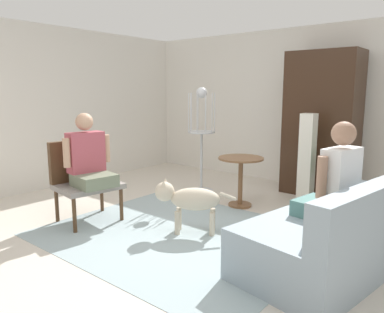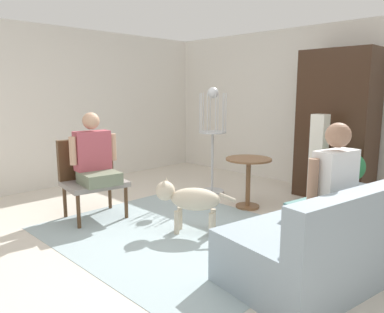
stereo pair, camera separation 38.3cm
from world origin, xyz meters
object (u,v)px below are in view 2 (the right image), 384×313
(armchair, at_px, (90,172))
(potted_plant, at_px, (346,174))
(dog, at_px, (189,199))
(armoire_cabinet, at_px, (337,126))
(couch, at_px, (331,242))
(bird_cage_stand, at_px, (213,139))
(round_end_table, at_px, (248,173))
(column_lamp, at_px, (318,162))
(person_on_couch, at_px, (329,185))
(person_on_armchair, at_px, (95,156))

(armchair, distance_m, potted_plant, 3.10)
(dog, xyz_separation_m, potted_plant, (0.96, 1.72, 0.15))
(dog, bearing_deg, potted_plant, 60.89)
(potted_plant, bearing_deg, armoire_cabinet, 123.60)
(couch, distance_m, bird_cage_stand, 2.75)
(round_end_table, xyz_separation_m, column_lamp, (0.63, 0.65, 0.14))
(column_lamp, xyz_separation_m, armoire_cabinet, (-0.05, 0.61, 0.43))
(person_on_couch, relative_size, round_end_table, 1.27)
(person_on_armchair, bearing_deg, round_end_table, 58.02)
(potted_plant, height_order, armoire_cabinet, armoire_cabinet)
(couch, xyz_separation_m, dog, (-1.50, -0.17, 0.09))
(potted_plant, relative_size, column_lamp, 0.66)
(armchair, relative_size, person_on_couch, 1.12)
(person_on_armchair, xyz_separation_m, column_lamp, (1.65, 2.28, -0.16))
(dog, relative_size, bird_cage_stand, 0.48)
(bird_cage_stand, bearing_deg, column_lamp, 16.11)
(couch, bearing_deg, round_end_table, 147.91)
(person_on_armchair, height_order, round_end_table, person_on_armchair)
(armoire_cabinet, bearing_deg, armchair, -121.56)
(person_on_armchair, bearing_deg, potted_plant, 46.77)
(bird_cage_stand, xyz_separation_m, potted_plant, (1.87, 0.33, -0.28))
(armchair, distance_m, person_on_armchair, 0.27)
(column_lamp, relative_size, armoire_cabinet, 0.59)
(couch, relative_size, armchair, 1.97)
(dog, xyz_separation_m, column_lamp, (0.55, 1.81, 0.23))
(round_end_table, distance_m, potted_plant, 1.18)
(dog, bearing_deg, column_lamp, 73.23)
(armchair, xyz_separation_m, round_end_table, (1.18, 1.61, -0.08))
(bird_cage_stand, bearing_deg, couch, -26.79)
(person_on_couch, height_order, bird_cage_stand, bird_cage_stand)
(person_on_couch, distance_m, round_end_table, 1.87)
(person_on_armchair, distance_m, armoire_cabinet, 3.31)
(armchair, distance_m, column_lamp, 2.89)
(dog, bearing_deg, armchair, -160.72)
(person_on_armchair, relative_size, bird_cage_stand, 0.52)
(armoire_cabinet, bearing_deg, bird_cage_stand, -143.87)
(round_end_table, relative_size, column_lamp, 0.54)
(person_on_armchair, bearing_deg, column_lamp, 54.19)
(armchair, xyz_separation_m, person_on_couch, (2.72, 0.60, 0.22))
(dog, distance_m, column_lamp, 1.91)
(person_on_armchair, distance_m, potted_plant, 3.01)
(couch, xyz_separation_m, potted_plant, (-0.54, 1.55, 0.24))
(dog, bearing_deg, couch, 6.60)
(person_on_couch, relative_size, dog, 1.12)
(potted_plant, xyz_separation_m, armoire_cabinet, (-0.46, 0.70, 0.51))
(round_end_table, height_order, dog, round_end_table)
(column_lamp, bearing_deg, potted_plant, -12.38)
(couch, height_order, potted_plant, couch)
(potted_plant, bearing_deg, armchair, -135.75)
(column_lamp, bearing_deg, bird_cage_stand, -163.89)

